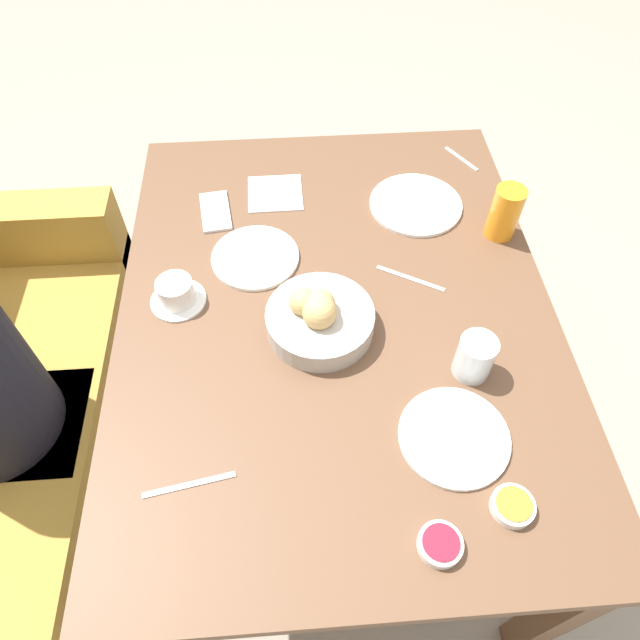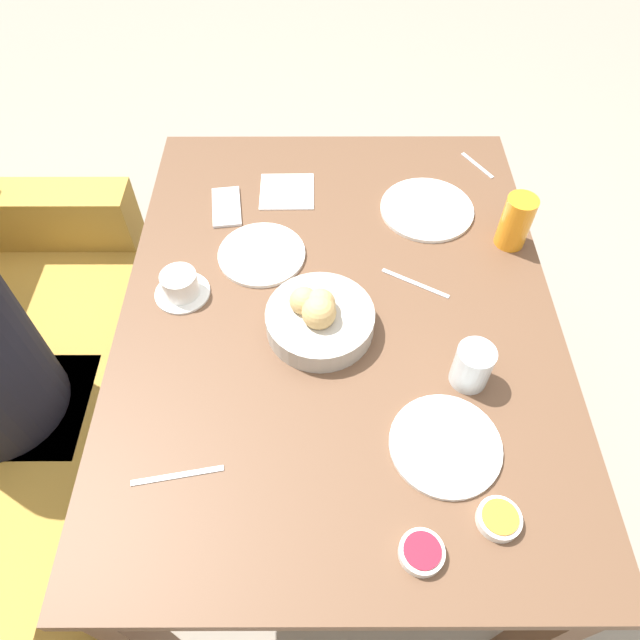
% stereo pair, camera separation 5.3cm
% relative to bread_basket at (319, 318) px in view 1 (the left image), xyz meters
% --- Properties ---
extents(ground_plane, '(10.00, 10.00, 0.00)m').
position_rel_bread_basket_xyz_m(ground_plane, '(0.06, -0.04, -0.79)').
color(ground_plane, gray).
extents(dining_table, '(1.32, 1.00, 0.75)m').
position_rel_bread_basket_xyz_m(dining_table, '(0.06, -0.04, -0.13)').
color(dining_table, brown).
rests_on(dining_table, ground_plane).
extents(bread_basket, '(0.24, 0.24, 0.11)m').
position_rel_bread_basket_xyz_m(bread_basket, '(0.00, 0.00, 0.00)').
color(bread_basket, '#B2ADA3').
rests_on(bread_basket, dining_table).
extents(plate_near_left, '(0.22, 0.22, 0.01)m').
position_rel_bread_basket_xyz_m(plate_near_left, '(-0.29, -0.24, -0.03)').
color(plate_near_left, white).
rests_on(plate_near_left, dining_table).
extents(plate_near_right, '(0.25, 0.25, 0.01)m').
position_rel_bread_basket_xyz_m(plate_near_right, '(0.39, -0.29, -0.03)').
color(plate_near_right, white).
rests_on(plate_near_right, dining_table).
extents(plate_far_center, '(0.22, 0.22, 0.01)m').
position_rel_bread_basket_xyz_m(plate_far_center, '(0.22, 0.14, -0.03)').
color(plate_far_center, white).
rests_on(plate_far_center, dining_table).
extents(juice_glass, '(0.08, 0.08, 0.14)m').
position_rel_bread_basket_xyz_m(juice_glass, '(0.27, -0.48, 0.03)').
color(juice_glass, orange).
rests_on(juice_glass, dining_table).
extents(water_tumbler, '(0.08, 0.08, 0.10)m').
position_rel_bread_basket_xyz_m(water_tumbler, '(-0.13, -0.31, 0.01)').
color(water_tumbler, silver).
rests_on(water_tumbler, dining_table).
extents(coffee_cup, '(0.13, 0.13, 0.06)m').
position_rel_bread_basket_xyz_m(coffee_cup, '(0.10, 0.32, -0.01)').
color(coffee_cup, white).
rests_on(coffee_cup, dining_table).
extents(jam_bowl_berry, '(0.08, 0.08, 0.02)m').
position_rel_bread_basket_xyz_m(jam_bowl_berry, '(-0.49, -0.18, -0.03)').
color(jam_bowl_berry, white).
rests_on(jam_bowl_berry, dining_table).
extents(jam_bowl_honey, '(0.08, 0.08, 0.02)m').
position_rel_bread_basket_xyz_m(jam_bowl_honey, '(-0.43, -0.32, -0.03)').
color(jam_bowl_honey, white).
rests_on(jam_bowl_honey, dining_table).
extents(fork_silver, '(0.04, 0.17, 0.00)m').
position_rel_bread_basket_xyz_m(fork_silver, '(-0.35, 0.27, -0.04)').
color(fork_silver, '#B7B7BC').
rests_on(fork_silver, dining_table).
extents(knife_silver, '(0.10, 0.16, 0.00)m').
position_rel_bread_basket_xyz_m(knife_silver, '(0.13, -0.23, -0.04)').
color(knife_silver, '#B7B7BC').
rests_on(knife_silver, dining_table).
extents(spoon_coffee, '(0.12, 0.08, 0.00)m').
position_rel_bread_basket_xyz_m(spoon_coffee, '(0.58, -0.45, -0.04)').
color(spoon_coffee, '#B7B7BC').
rests_on(spoon_coffee, dining_table).
extents(napkin, '(0.15, 0.15, 0.00)m').
position_rel_bread_basket_xyz_m(napkin, '(0.46, 0.09, -0.04)').
color(napkin, white).
rests_on(napkin, dining_table).
extents(cell_phone, '(0.16, 0.09, 0.01)m').
position_rel_bread_basket_xyz_m(cell_phone, '(0.40, 0.25, -0.03)').
color(cell_phone, silver).
rests_on(cell_phone, dining_table).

